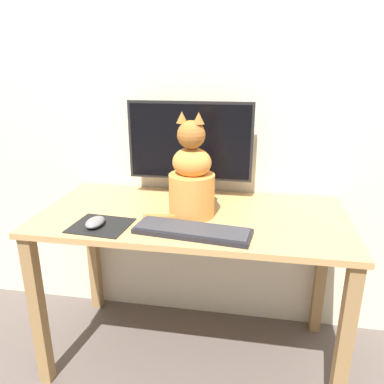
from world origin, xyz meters
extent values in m
plane|color=#564C47|center=(0.00, 0.00, 0.00)|extent=(12.00, 12.00, 0.00)
cube|color=beige|center=(0.00, 0.34, 1.25)|extent=(7.00, 0.04, 2.50)
cube|color=tan|center=(0.00, 0.00, 0.70)|extent=(1.27, 0.62, 0.02)
cube|color=olive|center=(-0.59, -0.27, 0.34)|extent=(0.05, 0.05, 0.69)
cube|color=olive|center=(0.59, -0.27, 0.34)|extent=(0.05, 0.05, 0.69)
cube|color=olive|center=(-0.59, 0.27, 0.34)|extent=(0.05, 0.05, 0.69)
cube|color=olive|center=(0.59, 0.27, 0.34)|extent=(0.05, 0.05, 0.69)
cylinder|color=black|center=(-0.05, 0.21, 0.72)|extent=(0.17, 0.17, 0.01)
cylinder|color=black|center=(-0.05, 0.21, 0.76)|extent=(0.04, 0.04, 0.07)
cube|color=black|center=(-0.05, 0.21, 0.97)|extent=(0.57, 0.02, 0.35)
cube|color=black|center=(-0.05, 0.20, 0.97)|extent=(0.54, 0.00, 0.33)
cube|color=black|center=(0.03, -0.19, 0.72)|extent=(0.44, 0.19, 0.02)
cube|color=#333338|center=(0.03, -0.19, 0.73)|extent=(0.42, 0.17, 0.01)
cube|color=black|center=(-0.33, -0.19, 0.71)|extent=(0.23, 0.21, 0.00)
ellipsoid|color=slate|center=(-0.34, -0.20, 0.73)|extent=(0.06, 0.11, 0.03)
cylinder|color=#D6893D|center=(0.00, -0.02, 0.80)|extent=(0.22, 0.22, 0.17)
ellipsoid|color=#D6893D|center=(0.00, -0.02, 0.94)|extent=(0.18, 0.16, 0.12)
sphere|color=#A36028|center=(0.00, -0.03, 1.05)|extent=(0.13, 0.13, 0.11)
cone|color=#A36028|center=(-0.04, -0.02, 1.11)|extent=(0.05, 0.05, 0.04)
cone|color=#A36028|center=(0.03, -0.04, 1.11)|extent=(0.05, 0.05, 0.04)
cylinder|color=#A36028|center=(-0.06, -0.09, 0.73)|extent=(0.24, 0.06, 0.03)
camera|label=1|loc=(0.25, -1.42, 1.30)|focal=35.00mm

